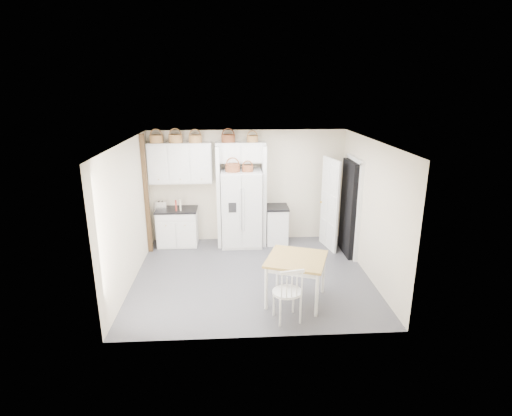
{
  "coord_description": "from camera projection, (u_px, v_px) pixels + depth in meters",
  "views": [
    {
      "loc": [
        -0.35,
        -7.05,
        3.54
      ],
      "look_at": [
        0.1,
        0.4,
        1.25
      ],
      "focal_mm": 28.0,
      "sensor_mm": 36.0,
      "label": 1
    }
  ],
  "objects": [
    {
      "name": "base_cab_right",
      "position": [
        277.0,
        225.0,
        9.32
      ],
      "size": [
        0.48,
        0.58,
        0.85
      ],
      "primitive_type": "cube",
      "color": "white",
      "rests_on": "floor"
    },
    {
      "name": "ceiling",
      "position": [
        251.0,
        142.0,
        7.02
      ],
      "size": [
        4.5,
        4.5,
        0.0
      ],
      "primitive_type": "plane",
      "color": "white",
      "rests_on": "wall_back"
    },
    {
      "name": "toaster",
      "position": [
        161.0,
        205.0,
        9.01
      ],
      "size": [
        0.27,
        0.16,
        0.19
      ],
      "primitive_type": "cube",
      "rotation": [
        0.0,
        0.0,
        -0.01
      ],
      "color": "silver",
      "rests_on": "counter_left"
    },
    {
      "name": "cookbook_cream",
      "position": [
        180.0,
        205.0,
        8.95
      ],
      "size": [
        0.06,
        0.15,
        0.23
      ],
      "primitive_type": "cube",
      "rotation": [
        0.0,
        0.0,
        0.15
      ],
      "color": "beige",
      "rests_on": "counter_left"
    },
    {
      "name": "upper_cabinet",
      "position": [
        180.0,
        163.0,
        8.88
      ],
      "size": [
        1.4,
        0.34,
        0.9
      ],
      "primitive_type": "cube",
      "color": "white",
      "rests_on": "wall_back"
    },
    {
      "name": "counter_left",
      "position": [
        176.0,
        210.0,
        9.06
      ],
      "size": [
        0.93,
        0.6,
        0.04
      ],
      "primitive_type": "cube",
      "color": "black",
      "rests_on": "base_cab_left"
    },
    {
      "name": "wall_back",
      "position": [
        247.0,
        186.0,
        9.31
      ],
      "size": [
        4.5,
        0.0,
        4.5
      ],
      "primitive_type": "plane",
      "rotation": [
        1.57,
        0.0,
        0.0
      ],
      "color": "beige",
      "rests_on": "floor"
    },
    {
      "name": "fridge_panel_left",
      "position": [
        219.0,
        196.0,
        9.03
      ],
      "size": [
        0.08,
        0.6,
        2.3
      ],
      "primitive_type": "cube",
      "color": "white",
      "rests_on": "floor"
    },
    {
      "name": "basket_bridge_b",
      "position": [
        252.0,
        139.0,
        8.82
      ],
      "size": [
        0.25,
        0.25,
        0.14
      ],
      "primitive_type": "cylinder",
      "color": "olive",
      "rests_on": "bridge_cabinet"
    },
    {
      "name": "counter_right",
      "position": [
        277.0,
        207.0,
        9.19
      ],
      "size": [
        0.52,
        0.62,
        0.04
      ],
      "primitive_type": "cube",
      "color": "black",
      "rests_on": "base_cab_right"
    },
    {
      "name": "dining_table",
      "position": [
        296.0,
        279.0,
        6.78
      ],
      "size": [
        1.21,
        1.21,
        0.79
      ],
      "primitive_type": "cube",
      "rotation": [
        0.0,
        0.0,
        -0.34
      ],
      "color": "olive",
      "rests_on": "floor"
    },
    {
      "name": "base_cab_left",
      "position": [
        178.0,
        228.0,
        9.19
      ],
      "size": [
        0.89,
        0.56,
        0.83
      ],
      "primitive_type": "cube",
      "color": "white",
      "rests_on": "floor"
    },
    {
      "name": "doorway_void",
      "position": [
        350.0,
        208.0,
        8.56
      ],
      "size": [
        0.18,
        0.85,
        2.05
      ],
      "primitive_type": "cube",
      "color": "black",
      "rests_on": "floor"
    },
    {
      "name": "trim_post",
      "position": [
        146.0,
        195.0,
        8.56
      ],
      "size": [
        0.09,
        0.09,
        2.6
      ],
      "primitive_type": "cube",
      "color": "#3C2410",
      "rests_on": "floor"
    },
    {
      "name": "cookbook_red",
      "position": [
        176.0,
        205.0,
        8.95
      ],
      "size": [
        0.06,
        0.15,
        0.22
      ],
      "primitive_type": "cube",
      "rotation": [
        0.0,
        0.0,
        0.18
      ],
      "color": "#9D2E24",
      "rests_on": "counter_left"
    },
    {
      "name": "door_slab",
      "position": [
        330.0,
        204.0,
        8.86
      ],
      "size": [
        0.21,
        0.79,
        2.05
      ],
      "primitive_type": "cube",
      "rotation": [
        0.0,
        0.0,
        -1.36
      ],
      "color": "white",
      "rests_on": "floor"
    },
    {
      "name": "basket_bridge_a",
      "position": [
        228.0,
        138.0,
        8.79
      ],
      "size": [
        0.3,
        0.3,
        0.17
      ],
      "primitive_type": "cylinder",
      "color": "brown",
      "rests_on": "bridge_cabinet"
    },
    {
      "name": "basket_fridge_a",
      "position": [
        233.0,
        168.0,
        8.69
      ],
      "size": [
        0.32,
        0.32,
        0.17
      ],
      "primitive_type": "cylinder",
      "color": "brown",
      "rests_on": "refrigerator"
    },
    {
      "name": "windsor_chair",
      "position": [
        287.0,
        292.0,
        6.18
      ],
      "size": [
        0.55,
        0.51,
        0.96
      ],
      "primitive_type": "cube",
      "rotation": [
        0.0,
        0.0,
        0.2
      ],
      "color": "white",
      "rests_on": "floor"
    },
    {
      "name": "basket_fridge_b",
      "position": [
        248.0,
        169.0,
        8.71
      ],
      "size": [
        0.24,
        0.24,
        0.13
      ],
      "primitive_type": "cylinder",
      "color": "brown",
      "rests_on": "refrigerator"
    },
    {
      "name": "floor",
      "position": [
        252.0,
        275.0,
        7.78
      ],
      "size": [
        4.5,
        4.5,
        0.0
      ],
      "primitive_type": "plane",
      "color": "#4D4C52",
      "rests_on": "ground"
    },
    {
      "name": "bridge_cabinet",
      "position": [
        241.0,
        152.0,
        8.9
      ],
      "size": [
        1.12,
        0.34,
        0.45
      ],
      "primitive_type": "cube",
      "color": "white",
      "rests_on": "wall_back"
    },
    {
      "name": "basket_upper_a",
      "position": [
        156.0,
        139.0,
        8.7
      ],
      "size": [
        0.3,
        0.3,
        0.17
      ],
      "primitive_type": "cylinder",
      "color": "olive",
      "rests_on": "upper_cabinet"
    },
    {
      "name": "basket_upper_b",
      "position": [
        176.0,
        139.0,
        8.72
      ],
      "size": [
        0.3,
        0.3,
        0.18
      ],
      "primitive_type": "cylinder",
      "color": "olive",
      "rests_on": "upper_cabinet"
    },
    {
      "name": "wall_left",
      "position": [
        129.0,
        214.0,
        7.27
      ],
      "size": [
        0.0,
        4.0,
        4.0
      ],
      "primitive_type": "plane",
      "rotation": [
        1.57,
        0.0,
        1.57
      ],
      "color": "beige",
      "rests_on": "floor"
    },
    {
      "name": "fridge_panel_right",
      "position": [
        264.0,
        196.0,
        9.09
      ],
      "size": [
        0.08,
        0.6,
        2.3
      ],
      "primitive_type": "cube",
      "color": "white",
      "rests_on": "floor"
    },
    {
      "name": "basket_upper_c",
      "position": [
        195.0,
        139.0,
        8.75
      ],
      "size": [
        0.28,
        0.28,
        0.16
      ],
      "primitive_type": "cylinder",
      "color": "olive",
      "rests_on": "upper_cabinet"
    },
    {
      "name": "refrigerator",
      "position": [
        242.0,
        208.0,
        9.07
      ],
      "size": [
        0.9,
        0.73,
        1.75
      ],
      "primitive_type": "cube",
      "color": "silver",
      "rests_on": "floor"
    },
    {
      "name": "wall_right",
      "position": [
        371.0,
        210.0,
        7.53
      ],
      "size": [
        0.0,
        4.0,
        4.0
      ],
      "primitive_type": "plane",
      "rotation": [
        1.57,
        0.0,
        -1.57
      ],
      "color": "beige",
      "rests_on": "floor"
    }
  ]
}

